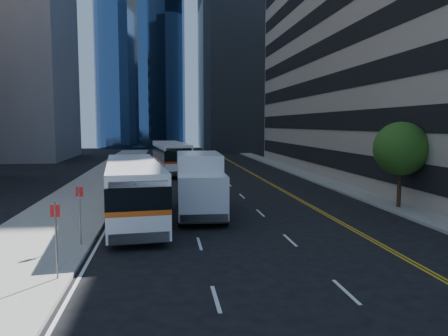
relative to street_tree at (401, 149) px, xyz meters
name	(u,v)px	position (x,y,z in m)	size (l,w,h in m)	color
ground	(292,254)	(-9.00, -8.00, -3.64)	(160.00, 160.00, 0.00)	black
sidewalk_west	(104,179)	(-19.50, 17.00, -3.57)	(5.00, 90.00, 0.15)	gray
sidewalk_east	(307,175)	(0.00, 17.00, -3.57)	(2.00, 90.00, 0.15)	gray
office_tower_north	(277,0)	(9.00, 64.00, 26.36)	(30.00, 28.00, 60.00)	gray
midrise_west	(2,38)	(-37.00, 44.00, 13.86)	(18.00, 18.00, 35.00)	gray
street_tree	(401,149)	(0.00, 0.00, 0.00)	(3.20, 3.20, 5.10)	#332114
bus_front	(133,189)	(-15.60, -0.92, -1.94)	(3.87, 12.27, 3.11)	white
bus_rear	(171,156)	(-13.29, 21.87, -1.91)	(4.02, 12.54, 3.18)	white
box_truck	(200,183)	(-12.00, -0.02, -1.83)	(2.65, 7.21, 3.42)	silver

